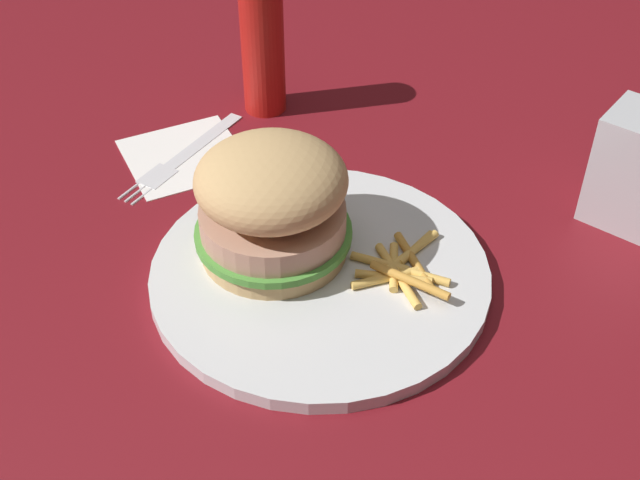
{
  "coord_description": "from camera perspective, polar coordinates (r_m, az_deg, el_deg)",
  "views": [
    {
      "loc": [
        -0.16,
        -0.45,
        0.47
      ],
      "look_at": [
        0.01,
        0.02,
        0.04
      ],
      "focal_mm": 46.63,
      "sensor_mm": 36.0,
      "label": 1
    }
  ],
  "objects": [
    {
      "name": "ground_plane",
      "position": [
        0.67,
        0.06,
        -4.03
      ],
      "size": [
        1.6,
        1.6,
        0.0
      ],
      "primitive_type": "plane",
      "color": "maroon"
    },
    {
      "name": "plate",
      "position": [
        0.68,
        -0.0,
        -2.3
      ],
      "size": [
        0.28,
        0.28,
        0.01
      ],
      "primitive_type": "cylinder",
      "color": "silver",
      "rests_on": "ground_plane"
    },
    {
      "name": "sandwich",
      "position": [
        0.66,
        -3.31,
        2.59
      ],
      "size": [
        0.13,
        0.13,
        0.1
      ],
      "color": "tan",
      "rests_on": "plate"
    },
    {
      "name": "fries_pile",
      "position": [
        0.67,
        5.64,
        -1.94
      ],
      "size": [
        0.09,
        0.09,
        0.01
      ],
      "color": "#E5B251",
      "rests_on": "plate"
    },
    {
      "name": "napkin",
      "position": [
        0.83,
        -9.27,
        5.75
      ],
      "size": [
        0.12,
        0.12,
        0.0
      ],
      "primitive_type": "cube",
      "rotation": [
        0.0,
        0.0,
        0.12
      ],
      "color": "white",
      "rests_on": "ground_plane"
    },
    {
      "name": "fork",
      "position": [
        0.83,
        -9.36,
        5.84
      ],
      "size": [
        0.14,
        0.12,
        0.0
      ],
      "color": "silver",
      "rests_on": "napkin"
    },
    {
      "name": "ketchup_bottle",
      "position": [
        0.86,
        -3.95,
        13.03
      ],
      "size": [
        0.04,
        0.04,
        0.14
      ],
      "primitive_type": "cylinder",
      "color": "#B21914",
      "rests_on": "ground_plane"
    }
  ]
}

